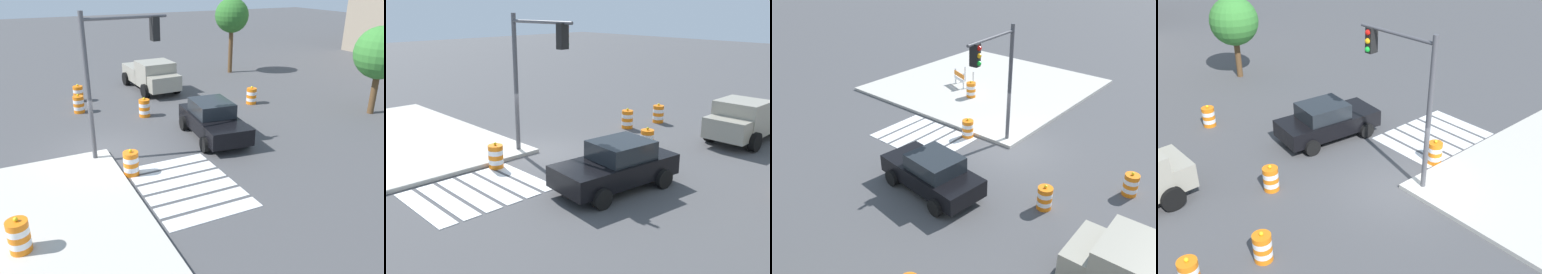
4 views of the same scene
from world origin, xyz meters
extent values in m
plane|color=#474749|center=(0.00, 0.00, 0.00)|extent=(120.00, 120.00, 0.00)
cube|color=#BCB7AD|center=(6.00, -6.00, 0.07)|extent=(12.00, 12.00, 0.15)
cube|color=silver|center=(2.12, 1.80, 0.01)|extent=(0.60, 3.20, 0.02)
cube|color=silver|center=(2.88, 1.80, 0.01)|extent=(0.60, 3.20, 0.02)
cube|color=silver|center=(3.62, 1.80, 0.01)|extent=(0.60, 3.20, 0.02)
cube|color=silver|center=(4.38, 1.80, 0.01)|extent=(0.60, 3.20, 0.02)
cube|color=silver|center=(5.12, 1.80, 0.01)|extent=(0.60, 3.20, 0.02)
cube|color=silver|center=(5.88, 1.80, 0.01)|extent=(0.60, 3.20, 0.02)
cube|color=black|center=(0.49, 4.74, 0.68)|extent=(4.47, 2.29, 0.70)
cube|color=#1E2328|center=(0.25, 4.76, 1.33)|extent=(2.06, 1.79, 0.60)
cylinder|color=black|center=(1.94, 5.54, 0.33)|extent=(0.68, 0.31, 0.66)
cylinder|color=black|center=(1.74, 3.65, 0.33)|extent=(0.68, 0.31, 0.66)
cylinder|color=black|center=(-0.75, 5.82, 0.33)|extent=(0.68, 0.31, 0.66)
cylinder|color=black|center=(-0.95, 3.94, 0.33)|extent=(0.68, 0.31, 0.66)
cube|color=gray|center=(-7.47, 5.05, 1.17)|extent=(1.97, 2.07, 1.50)
cube|color=gray|center=(-6.37, 5.09, 0.87)|extent=(1.47, 1.95, 0.90)
cylinder|color=black|center=(-6.64, 4.06, 0.42)|extent=(0.85, 0.33, 0.84)
cylinder|color=orange|center=(-5.63, 0.00, 0.09)|extent=(0.56, 0.56, 0.18)
cylinder|color=white|center=(-5.63, 0.00, 0.27)|extent=(0.56, 0.56, 0.18)
cylinder|color=orange|center=(-5.63, 0.00, 0.45)|extent=(0.56, 0.56, 0.18)
cylinder|color=white|center=(-5.63, 0.00, 0.63)|extent=(0.56, 0.56, 0.18)
cylinder|color=orange|center=(-5.63, 0.00, 0.81)|extent=(0.56, 0.56, 0.18)
sphere|color=yellow|center=(-5.63, 0.00, 0.96)|extent=(0.12, 0.12, 0.12)
cylinder|color=orange|center=(-3.53, 2.91, 0.09)|extent=(0.56, 0.56, 0.18)
cylinder|color=white|center=(-3.53, 2.91, 0.27)|extent=(0.56, 0.56, 0.18)
cylinder|color=orange|center=(-3.53, 2.91, 0.45)|extent=(0.56, 0.56, 0.18)
cylinder|color=white|center=(-3.53, 2.91, 0.63)|extent=(0.56, 0.56, 0.18)
cylinder|color=orange|center=(-3.53, 2.91, 0.81)|extent=(0.56, 0.56, 0.18)
sphere|color=yellow|center=(-3.53, 2.91, 0.96)|extent=(0.12, 0.12, 0.12)
cylinder|color=orange|center=(2.31, 0.33, 0.09)|extent=(0.56, 0.56, 0.18)
cylinder|color=white|center=(2.31, 0.33, 0.27)|extent=(0.56, 0.56, 0.18)
cylinder|color=orange|center=(2.31, 0.33, 0.45)|extent=(0.56, 0.56, 0.18)
cylinder|color=white|center=(2.31, 0.33, 0.63)|extent=(0.56, 0.56, 0.18)
cylinder|color=orange|center=(2.31, 0.33, 0.81)|extent=(0.56, 0.56, 0.18)
sphere|color=yellow|center=(2.31, 0.33, 0.96)|extent=(0.12, 0.12, 0.12)
cylinder|color=orange|center=(5.35, -3.61, 0.24)|extent=(0.56, 0.56, 0.18)
cylinder|color=white|center=(5.35, -3.61, 0.42)|extent=(0.56, 0.56, 0.18)
cylinder|color=orange|center=(5.35, -3.61, 0.60)|extent=(0.56, 0.56, 0.18)
cylinder|color=white|center=(5.35, -3.61, 0.78)|extent=(0.56, 0.56, 0.18)
cylinder|color=orange|center=(5.35, -3.61, 0.96)|extent=(0.56, 0.56, 0.18)
sphere|color=yellow|center=(5.35, -3.61, 1.11)|extent=(0.12, 0.12, 0.12)
cube|color=silver|center=(6.62, -4.40, 0.65)|extent=(0.09, 0.09, 1.00)
cube|color=silver|center=(6.36, -5.05, 0.65)|extent=(0.09, 0.09, 1.00)
cube|color=silver|center=(7.64, -4.81, 0.65)|extent=(0.09, 0.09, 1.00)
cube|color=silver|center=(7.38, -5.46, 0.65)|extent=(0.09, 0.09, 1.00)
cube|color=orange|center=(7.14, -4.59, 0.90)|extent=(1.22, 0.52, 0.28)
cube|color=white|center=(7.14, -4.59, 0.60)|extent=(1.22, 0.52, 0.20)
cylinder|color=#4C4C51|center=(0.60, -0.60, 2.90)|extent=(0.18, 0.18, 5.50)
cylinder|color=#4C4C51|center=(0.53, 1.00, 5.35)|extent=(0.27, 3.20, 0.12)
cube|color=black|center=(0.48, 2.12, 4.90)|extent=(0.37, 0.30, 0.90)
sphere|color=red|center=(0.29, 2.11, 5.20)|extent=(0.20, 0.20, 0.20)
sphere|color=#F2A514|center=(0.29, 2.11, 4.90)|extent=(0.20, 0.20, 0.20)
sphere|color=green|center=(0.29, 2.11, 4.60)|extent=(0.20, 0.20, 0.20)
camera|label=1|loc=(14.65, -3.24, 6.74)|focal=36.44mm
camera|label=2|loc=(10.90, 14.03, 5.97)|focal=41.65mm
camera|label=3|loc=(-9.24, 14.22, 9.39)|focal=38.28mm
camera|label=4|loc=(-10.43, -9.47, 9.59)|focal=43.67mm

